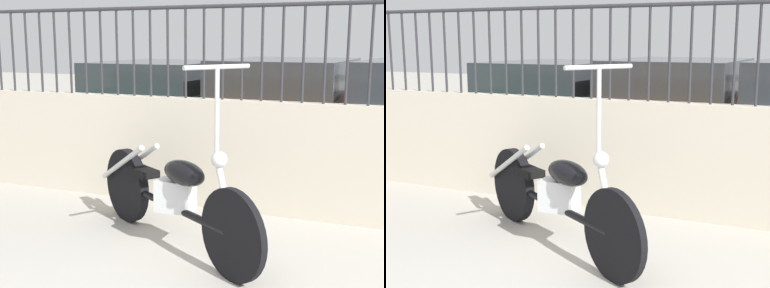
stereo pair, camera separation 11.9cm
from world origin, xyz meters
TOP-DOWN VIEW (x-y plane):
  - low_wall at (0.00, 2.89)m, footprint 8.62×0.18m
  - fence_railing at (-0.00, 2.89)m, footprint 8.62×0.04m
  - motorcycle_black at (-1.02, 1.86)m, footprint 1.84×1.27m
  - car_green at (-2.85, 5.83)m, footprint 2.05×4.39m
  - car_orange at (-0.88, 5.64)m, footprint 2.02×4.44m

SIDE VIEW (x-z plane):
  - motorcycle_black at x=-1.02m, z-range -0.30..1.12m
  - low_wall at x=0.00m, z-range 0.00..1.03m
  - car_green at x=-2.85m, z-range 0.02..1.28m
  - car_orange at x=-0.88m, z-range 0.01..1.33m
  - fence_railing at x=0.00m, z-range 1.17..2.02m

